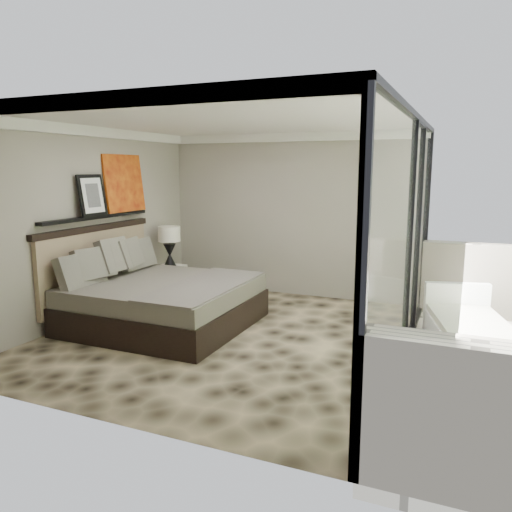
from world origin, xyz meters
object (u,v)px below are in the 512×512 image
at_px(bed, 157,298).
at_px(table_lamp, 169,241).
at_px(lounger, 470,333).
at_px(nightstand, 170,282).

bearing_deg(bed, table_lamp, 116.83).
relative_size(bed, lounger, 1.27).
bearing_deg(nightstand, bed, -86.19).
distance_m(bed, lounger, 4.18).
distance_m(bed, table_lamp, 1.79).
xyz_separation_m(bed, nightstand, (-0.79, 1.53, -0.15)).
height_order(nightstand, lounger, lounger).
relative_size(nightstand, table_lamp, 0.66).
relative_size(nightstand, lounger, 0.25).
xyz_separation_m(nightstand, table_lamp, (0.02, -0.01, 0.74)).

